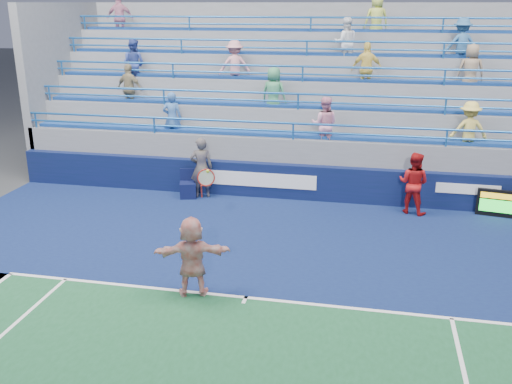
% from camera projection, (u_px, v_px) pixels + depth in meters
% --- Properties ---
extents(ground, '(120.00, 120.00, 0.00)m').
position_uv_depth(ground, '(246.00, 298.00, 11.85)').
color(ground, '#333538').
extents(sponsor_wall, '(18.00, 0.32, 1.10)m').
position_uv_depth(sponsor_wall, '(291.00, 182.00, 17.72)').
color(sponsor_wall, '#091636').
rests_on(sponsor_wall, ground).
extents(bleacher_stand, '(18.00, 5.60, 6.13)m').
position_uv_depth(bleacher_stand, '(307.00, 126.00, 20.91)').
color(bleacher_stand, slate).
rests_on(bleacher_stand, ground).
extents(serve_speed_board, '(1.16, 0.31, 0.80)m').
position_uv_depth(serve_speed_board, '(498.00, 203.00, 16.24)').
color(serve_speed_board, black).
rests_on(serve_speed_board, ground).
extents(judge_chair, '(0.62, 0.63, 0.89)m').
position_uv_depth(judge_chair, '(188.00, 189.00, 17.90)').
color(judge_chair, '#0B1137').
rests_on(judge_chair, ground).
extents(tennis_player, '(1.68, 0.93, 2.78)m').
position_uv_depth(tennis_player, '(192.00, 256.00, 11.76)').
color(tennis_player, white).
rests_on(tennis_player, ground).
extents(line_judge, '(0.80, 0.64, 1.92)m').
position_uv_depth(line_judge, '(201.00, 168.00, 17.72)').
color(line_judge, '#131435').
rests_on(line_judge, ground).
extents(ball_girl, '(1.08, 0.98, 1.82)m').
position_uv_depth(ball_girl, '(413.00, 183.00, 16.39)').
color(ball_girl, '#AA1314').
rests_on(ball_girl, ground).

